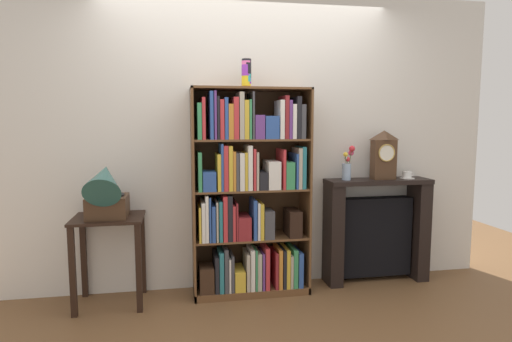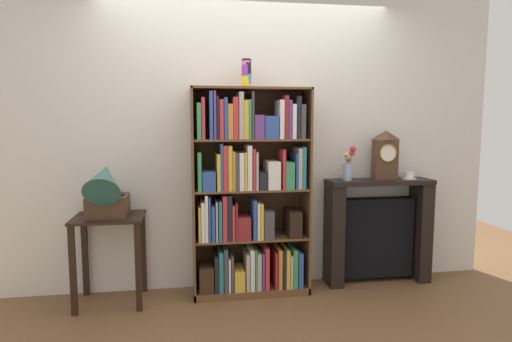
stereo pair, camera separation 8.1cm
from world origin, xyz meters
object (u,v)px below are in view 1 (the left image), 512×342
Objects in this scene: fireplace_mantel at (375,230)px; side_table_left at (109,240)px; mantel_clock at (384,155)px; bookshelf at (249,197)px; cup_stack at (246,73)px; teacup_with_saucer at (407,175)px; flower_vase at (347,166)px; gramophone at (106,191)px.

side_table_left is at bearing -177.27° from fireplace_mantel.
mantel_clock reaches higher than fireplace_mantel.
fireplace_mantel is at bearing 3.75° from bookshelf.
cup_stack is 1.86m from fireplace_mantel.
flower_vase is at bearing 179.60° from teacup_with_saucer.
mantel_clock is at bearing 2.54° from bookshelf.
side_table_left is 0.75× the size of fireplace_mantel.
flower_vase is at bearing -176.71° from fireplace_mantel.
mantel_clock is at bearing -179.42° from teacup_with_saucer.
side_table_left is 1.64× the size of mantel_clock.
gramophone is (0.00, -0.07, 0.41)m from side_table_left.
side_table_left is 2.36× the size of flower_vase.
gramophone reaches higher than teacup_with_saucer.
teacup_with_saucer is at bearing 0.58° from mantel_clock.
bookshelf is 1.29m from mantel_clock.
teacup_with_saucer reaches higher than side_table_left.
bookshelf is 1.49m from teacup_with_saucer.
bookshelf is at bearing -177.78° from teacup_with_saucer.
flower_vase reaches higher than teacup_with_saucer.
flower_vase is at bearing 178.91° from mantel_clock.
gramophone is at bearing -174.36° from cup_stack.
mantel_clock reaches higher than flower_vase.
teacup_with_saucer is (0.58, -0.00, -0.10)m from flower_vase.
cup_stack is (-0.02, 0.01, 1.03)m from bookshelf.
side_table_left is (-1.15, -0.03, -0.31)m from bookshelf.
bookshelf is 5.72× the size of flower_vase.
teacup_with_saucer is at bearing 3.53° from gramophone.
fireplace_mantel is 0.71m from mantel_clock.
cup_stack reaches higher than fireplace_mantel.
flower_vase reaches higher than side_table_left.
cup_stack is at bearing -178.05° from teacup_with_saucer.
bookshelf reaches higher than teacup_with_saucer.
bookshelf reaches higher than mantel_clock.
mantel_clock reaches higher than gramophone.
bookshelf reaches higher than gramophone.
gramophone is at bearing -176.47° from teacup_with_saucer.
gramophone is at bearing -176.17° from mantel_clock.
mantel_clock is at bearing 2.12° from side_table_left.
teacup_with_saucer is (1.51, 0.05, -0.89)m from cup_stack.
cup_stack reaches higher than flower_vase.
side_table_left is at bearing -178.02° from teacup_with_saucer.
flower_vase is at bearing 2.65° from side_table_left.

